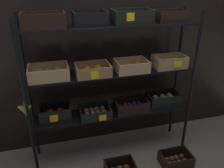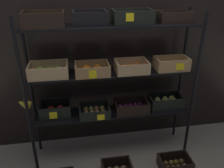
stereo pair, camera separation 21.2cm
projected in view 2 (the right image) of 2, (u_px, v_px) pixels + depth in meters
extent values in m
plane|color=gray|center=(112.00, 150.00, 2.78)|extent=(10.00, 10.00, 0.00)
cube|color=black|center=(107.00, 38.00, 2.57)|extent=(4.08, 0.12, 2.53)
cylinder|color=black|center=(26.00, 104.00, 2.18)|extent=(0.03, 0.03, 1.60)
cylinder|color=black|center=(194.00, 91.00, 2.43)|extent=(0.03, 0.03, 1.60)
cylinder|color=black|center=(31.00, 89.00, 2.46)|extent=(0.03, 0.03, 1.60)
cylinder|color=black|center=(181.00, 78.00, 2.71)|extent=(0.03, 0.03, 1.60)
cube|color=black|center=(112.00, 112.00, 2.56)|extent=(1.64, 0.29, 0.02)
cube|color=black|center=(112.00, 72.00, 2.36)|extent=(1.64, 0.29, 0.02)
cube|color=black|center=(112.00, 26.00, 2.16)|extent=(1.64, 0.29, 0.02)
cube|color=black|center=(56.00, 114.00, 2.50)|extent=(0.32, 0.23, 0.01)
cube|color=black|center=(55.00, 113.00, 2.38)|extent=(0.32, 0.02, 0.12)
cube|color=black|center=(56.00, 103.00, 2.57)|extent=(0.32, 0.02, 0.12)
cube|color=black|center=(41.00, 109.00, 2.45)|extent=(0.02, 0.20, 0.12)
cube|color=black|center=(70.00, 107.00, 2.49)|extent=(0.02, 0.20, 0.12)
sphere|color=red|center=(50.00, 112.00, 2.44)|extent=(0.07, 0.07, 0.07)
sphere|color=red|center=(61.00, 111.00, 2.46)|extent=(0.07, 0.07, 0.07)
sphere|color=red|center=(51.00, 109.00, 2.50)|extent=(0.07, 0.07, 0.07)
sphere|color=red|center=(61.00, 108.00, 2.51)|extent=(0.07, 0.07, 0.07)
cube|color=yellow|center=(53.00, 115.00, 2.37)|extent=(0.08, 0.01, 0.07)
cube|color=black|center=(94.00, 114.00, 2.49)|extent=(0.32, 0.25, 0.01)
cube|color=black|center=(95.00, 116.00, 2.37)|extent=(0.32, 0.02, 0.09)
cube|color=black|center=(93.00, 105.00, 2.57)|extent=(0.32, 0.02, 0.09)
cube|color=black|center=(80.00, 111.00, 2.45)|extent=(0.02, 0.22, 0.09)
cube|color=black|center=(108.00, 109.00, 2.49)|extent=(0.02, 0.22, 0.09)
ellipsoid|color=brown|center=(86.00, 114.00, 2.42)|extent=(0.05, 0.05, 0.07)
ellipsoid|color=brown|center=(92.00, 113.00, 2.43)|extent=(0.05, 0.05, 0.07)
ellipsoid|color=brown|center=(97.00, 113.00, 2.44)|extent=(0.05, 0.05, 0.07)
ellipsoid|color=brown|center=(103.00, 112.00, 2.45)|extent=(0.05, 0.05, 0.07)
ellipsoid|color=brown|center=(86.00, 110.00, 2.50)|extent=(0.05, 0.05, 0.07)
ellipsoid|color=brown|center=(91.00, 109.00, 2.51)|extent=(0.05, 0.05, 0.07)
ellipsoid|color=brown|center=(96.00, 109.00, 2.51)|extent=(0.05, 0.05, 0.07)
ellipsoid|color=brown|center=(102.00, 108.00, 2.53)|extent=(0.05, 0.05, 0.07)
cube|color=yellow|center=(101.00, 117.00, 2.37)|extent=(0.07, 0.01, 0.06)
cube|color=black|center=(131.00, 110.00, 2.57)|extent=(0.36, 0.23, 0.01)
cube|color=black|center=(134.00, 111.00, 2.45)|extent=(0.36, 0.02, 0.10)
cube|color=black|center=(129.00, 101.00, 2.64)|extent=(0.36, 0.02, 0.10)
cube|color=black|center=(116.00, 107.00, 2.52)|extent=(0.02, 0.20, 0.10)
cube|color=black|center=(147.00, 104.00, 2.57)|extent=(0.02, 0.20, 0.10)
sphere|color=#581749|center=(122.00, 111.00, 2.49)|extent=(0.05, 0.05, 0.05)
sphere|color=#5E1E59|center=(128.00, 110.00, 2.50)|extent=(0.05, 0.05, 0.05)
sphere|color=#67254A|center=(132.00, 110.00, 2.51)|extent=(0.05, 0.05, 0.05)
sphere|color=#5A1954|center=(137.00, 109.00, 2.52)|extent=(0.05, 0.05, 0.05)
sphere|color=#582D5C|center=(142.00, 109.00, 2.52)|extent=(0.05, 0.05, 0.05)
sphere|color=#68284C|center=(121.00, 109.00, 2.54)|extent=(0.05, 0.05, 0.05)
sphere|color=#6D2344|center=(126.00, 108.00, 2.55)|extent=(0.05, 0.05, 0.05)
sphere|color=#6C1D52|center=(131.00, 108.00, 2.56)|extent=(0.05, 0.05, 0.05)
sphere|color=#54245B|center=(136.00, 107.00, 2.56)|extent=(0.05, 0.05, 0.05)
sphere|color=#5F1F53|center=(141.00, 107.00, 2.57)|extent=(0.05, 0.05, 0.05)
sphere|color=#592D57|center=(120.00, 106.00, 2.58)|extent=(0.05, 0.05, 0.05)
sphere|color=#582751|center=(125.00, 106.00, 2.59)|extent=(0.05, 0.05, 0.05)
sphere|color=#691D51|center=(130.00, 105.00, 2.60)|extent=(0.05, 0.05, 0.05)
sphere|color=#651B4B|center=(135.00, 105.00, 2.61)|extent=(0.05, 0.05, 0.05)
sphere|color=#54194C|center=(140.00, 104.00, 2.62)|extent=(0.05, 0.05, 0.05)
cube|color=black|center=(165.00, 105.00, 2.66)|extent=(0.37, 0.22, 0.01)
cube|color=black|center=(169.00, 105.00, 2.54)|extent=(0.37, 0.02, 0.12)
cube|color=black|center=(162.00, 96.00, 2.72)|extent=(0.37, 0.02, 0.12)
cube|color=black|center=(150.00, 102.00, 2.61)|extent=(0.02, 0.19, 0.12)
cube|color=black|center=(180.00, 99.00, 2.66)|extent=(0.02, 0.19, 0.12)
ellipsoid|color=#A6AD53|center=(159.00, 103.00, 2.60)|extent=(0.07, 0.07, 0.09)
ellipsoid|color=#ABC35C|center=(167.00, 103.00, 2.61)|extent=(0.07, 0.07, 0.09)
ellipsoid|color=#B4C358|center=(174.00, 102.00, 2.63)|extent=(0.07, 0.07, 0.09)
ellipsoid|color=#B2C15C|center=(157.00, 101.00, 2.65)|extent=(0.07, 0.07, 0.09)
ellipsoid|color=#B5C055|center=(165.00, 100.00, 2.66)|extent=(0.07, 0.07, 0.09)
ellipsoid|color=#B5BC4E|center=(172.00, 99.00, 2.68)|extent=(0.07, 0.07, 0.09)
cube|color=tan|center=(49.00, 75.00, 2.26)|extent=(0.37, 0.26, 0.01)
cube|color=tan|center=(48.00, 74.00, 2.12)|extent=(0.37, 0.02, 0.11)
cube|color=tan|center=(50.00, 65.00, 2.34)|extent=(0.37, 0.02, 0.11)
cube|color=tan|center=(29.00, 70.00, 2.20)|extent=(0.02, 0.23, 0.11)
cube|color=tan|center=(67.00, 68.00, 2.26)|extent=(0.02, 0.23, 0.11)
sphere|color=#8BC53D|center=(39.00, 73.00, 2.19)|extent=(0.07, 0.07, 0.07)
sphere|color=#81C340|center=(49.00, 73.00, 2.20)|extent=(0.07, 0.07, 0.07)
sphere|color=#8BC047|center=(58.00, 72.00, 2.22)|extent=(0.07, 0.07, 0.07)
sphere|color=#8BC740|center=(40.00, 70.00, 2.26)|extent=(0.07, 0.07, 0.07)
sphere|color=#8AC440|center=(49.00, 70.00, 2.27)|extent=(0.07, 0.07, 0.07)
sphere|color=#92C741|center=(58.00, 69.00, 2.28)|extent=(0.07, 0.07, 0.07)
cube|color=#A87F51|center=(92.00, 73.00, 2.30)|extent=(0.33, 0.25, 0.01)
cube|color=#A87F51|center=(93.00, 73.00, 2.17)|extent=(0.33, 0.02, 0.10)
cube|color=#A87F51|center=(91.00, 64.00, 2.38)|extent=(0.33, 0.02, 0.10)
cube|color=#A87F51|center=(76.00, 69.00, 2.25)|extent=(0.02, 0.21, 0.10)
cube|color=#A87F51|center=(108.00, 67.00, 2.30)|extent=(0.02, 0.21, 0.10)
sphere|color=orange|center=(87.00, 71.00, 2.24)|extent=(0.07, 0.07, 0.07)
sphere|color=orange|center=(98.00, 70.00, 2.26)|extent=(0.07, 0.07, 0.07)
sphere|color=orange|center=(86.00, 68.00, 2.30)|extent=(0.07, 0.07, 0.07)
sphere|color=orange|center=(97.00, 68.00, 2.31)|extent=(0.07, 0.07, 0.07)
cube|color=yellow|center=(93.00, 74.00, 2.17)|extent=(0.07, 0.01, 0.08)
cube|color=tan|center=(131.00, 71.00, 2.36)|extent=(0.32, 0.25, 0.01)
cube|color=tan|center=(134.00, 70.00, 2.23)|extent=(0.32, 0.02, 0.10)
cube|color=tan|center=(129.00, 62.00, 2.44)|extent=(0.32, 0.02, 0.10)
cube|color=tan|center=(116.00, 67.00, 2.31)|extent=(0.02, 0.22, 0.10)
cube|color=tan|center=(146.00, 65.00, 2.36)|extent=(0.02, 0.22, 0.10)
sphere|color=orange|center=(125.00, 69.00, 2.30)|extent=(0.06, 0.06, 0.06)
sphere|color=orange|center=(133.00, 69.00, 2.31)|extent=(0.06, 0.06, 0.06)
sphere|color=orange|center=(140.00, 68.00, 2.32)|extent=(0.06, 0.06, 0.06)
sphere|color=orange|center=(123.00, 67.00, 2.37)|extent=(0.06, 0.06, 0.06)
sphere|color=orange|center=(131.00, 66.00, 2.38)|extent=(0.06, 0.06, 0.06)
sphere|color=orange|center=(138.00, 66.00, 2.39)|extent=(0.06, 0.06, 0.06)
cube|color=tan|center=(171.00, 69.00, 2.42)|extent=(0.34, 0.20, 0.01)
cube|color=tan|center=(175.00, 66.00, 2.31)|extent=(0.34, 0.02, 0.11)
cube|color=tan|center=(168.00, 60.00, 2.47)|extent=(0.34, 0.02, 0.11)
cube|color=tan|center=(157.00, 64.00, 2.36)|extent=(0.02, 0.17, 0.11)
cube|color=tan|center=(186.00, 62.00, 2.41)|extent=(0.02, 0.17, 0.11)
sphere|color=gold|center=(165.00, 66.00, 2.36)|extent=(0.07, 0.07, 0.07)
sphere|color=#E3B152|center=(173.00, 65.00, 2.38)|extent=(0.07, 0.07, 0.07)
sphere|color=gold|center=(180.00, 65.00, 2.39)|extent=(0.07, 0.07, 0.07)
sphere|color=#DCB355|center=(163.00, 64.00, 2.41)|extent=(0.07, 0.07, 0.07)
sphere|color=#D6BD58|center=(170.00, 64.00, 2.42)|extent=(0.07, 0.07, 0.07)
sphere|color=gold|center=(178.00, 64.00, 2.43)|extent=(0.07, 0.07, 0.07)
cube|color=yellow|center=(180.00, 67.00, 2.31)|extent=(0.08, 0.01, 0.07)
cube|color=black|center=(44.00, 26.00, 2.05)|extent=(0.36, 0.23, 0.01)
cube|color=black|center=(42.00, 21.00, 1.92)|extent=(0.36, 0.02, 0.12)
cube|color=black|center=(45.00, 17.00, 2.12)|extent=(0.36, 0.02, 0.12)
cube|color=black|center=(22.00, 19.00, 2.00)|extent=(0.02, 0.20, 0.12)
cube|color=black|center=(64.00, 18.00, 2.05)|extent=(0.02, 0.20, 0.12)
ellipsoid|color=yellow|center=(31.00, 22.00, 1.99)|extent=(0.06, 0.06, 0.08)
ellipsoid|color=yellow|center=(39.00, 22.00, 2.00)|extent=(0.06, 0.06, 0.08)
ellipsoid|color=yellow|center=(47.00, 22.00, 2.00)|extent=(0.06, 0.06, 0.08)
ellipsoid|color=yellow|center=(55.00, 22.00, 2.02)|extent=(0.06, 0.06, 0.08)
ellipsoid|color=yellow|center=(32.00, 21.00, 2.05)|extent=(0.06, 0.06, 0.08)
ellipsoid|color=yellow|center=(41.00, 21.00, 2.06)|extent=(0.06, 0.06, 0.08)
ellipsoid|color=yellow|center=(48.00, 20.00, 2.07)|extent=(0.06, 0.06, 0.08)
ellipsoid|color=yellow|center=(56.00, 20.00, 2.08)|extent=(0.06, 0.06, 0.08)
cube|color=black|center=(90.00, 24.00, 2.17)|extent=(0.31, 0.25, 0.01)
cube|color=black|center=(91.00, 19.00, 2.03)|extent=(0.31, 0.02, 0.11)
cube|color=black|center=(89.00, 15.00, 2.25)|extent=(0.31, 0.02, 0.11)
cube|color=black|center=(74.00, 17.00, 2.12)|extent=(0.02, 0.22, 0.11)
cube|color=black|center=(105.00, 16.00, 2.16)|extent=(0.02, 0.22, 0.11)
sphere|color=red|center=(84.00, 20.00, 2.11)|extent=(0.07, 0.07, 0.07)
sphere|color=red|center=(96.00, 20.00, 2.12)|extent=(0.07, 0.07, 0.07)
sphere|color=red|center=(84.00, 18.00, 2.18)|extent=(0.07, 0.07, 0.07)
sphere|color=red|center=(95.00, 18.00, 2.19)|extent=(0.07, 0.07, 0.07)
cube|color=black|center=(132.00, 23.00, 2.20)|extent=(0.37, 0.24, 0.01)
cube|color=black|center=(135.00, 18.00, 2.07)|extent=(0.37, 0.02, 0.12)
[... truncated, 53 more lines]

